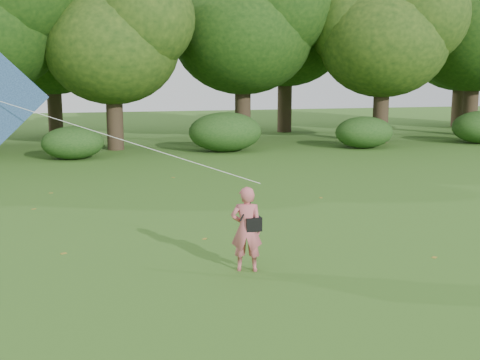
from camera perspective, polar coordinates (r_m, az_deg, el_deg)
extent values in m
plane|color=#265114|center=(11.11, 5.72, -9.25)|extent=(100.00, 100.00, 0.00)
imported|color=#C55D64|center=(11.25, 0.62, -4.67)|extent=(0.68, 0.55, 1.61)
cube|color=black|center=(11.23, 1.25, -4.18)|extent=(0.30, 0.20, 0.26)
cylinder|color=black|center=(11.11, 0.68, -2.68)|extent=(0.33, 0.14, 0.47)
cylinder|color=white|center=(11.69, -11.40, 3.84)|extent=(4.92, 2.38, 1.56)
cylinder|color=#3A2D1E|center=(29.91, -11.79, 5.83)|extent=(0.80, 0.80, 3.15)
ellipsoid|color=#1E3F11|center=(29.86, -12.02, 12.23)|extent=(6.40, 6.40, 5.44)
cylinder|color=#3A2D1E|center=(33.03, 0.27, 6.88)|extent=(0.86, 0.86, 3.67)
ellipsoid|color=#1E3F11|center=(33.04, 0.27, 13.69)|extent=(7.60, 7.60, 6.46)
cylinder|color=#3A2D1E|center=(33.32, 13.20, 6.43)|extent=(0.83, 0.83, 3.43)
ellipsoid|color=#1E3F11|center=(33.31, 13.45, 12.60)|extent=(6.80, 6.80, 5.78)
cylinder|color=#3A2D1E|center=(38.74, 21.01, 6.76)|extent=(0.87, 0.87, 3.78)
ellipsoid|color=#1E3F11|center=(38.77, 21.39, 12.72)|extent=(7.80, 7.80, 6.63)
cylinder|color=#3A2D1E|center=(37.35, -17.15, 6.67)|extent=(0.84, 0.84, 3.50)
ellipsoid|color=#1E3F11|center=(37.34, -17.45, 12.30)|extent=(7.00, 7.00, 5.95)
cylinder|color=#3A2D1E|center=(38.51, 4.26, 7.56)|extent=(0.90, 0.90, 4.02)
ellipsoid|color=#1E3F11|center=(38.55, 4.34, 13.75)|extent=(7.80, 7.80, 6.63)
cylinder|color=#3A2D1E|center=(44.96, 19.98, 7.06)|extent=(0.85, 0.85, 3.57)
ellipsoid|color=#1E3F11|center=(44.96, 20.27, 11.85)|extent=(7.20, 7.20, 6.12)
ellipsoid|color=#264919|center=(27.04, -15.57, 3.41)|extent=(2.66, 2.09, 1.42)
ellipsoid|color=#264919|center=(28.63, -1.41, 4.58)|extent=(3.50, 2.75, 1.88)
ellipsoid|color=#264919|center=(30.62, 11.69, 4.45)|extent=(2.94, 2.31, 1.58)
cube|color=olive|center=(13.59, -3.36, -5.59)|extent=(0.13, 0.14, 0.01)
cube|color=olive|center=(12.85, 17.95, -6.99)|extent=(0.14, 0.13, 0.01)
cube|color=olive|center=(17.44, -18.97, -2.62)|extent=(0.14, 0.14, 0.01)
cube|color=olive|center=(18.15, 7.68, -1.67)|extent=(0.10, 0.13, 0.01)
cube|color=olive|center=(13.02, -16.38, -6.69)|extent=(0.14, 0.12, 0.01)
cube|color=olive|center=(19.60, -17.48, -1.18)|extent=(0.14, 0.12, 0.01)
cube|color=olive|center=(21.61, -6.36, 0.24)|extent=(0.14, 0.14, 0.01)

